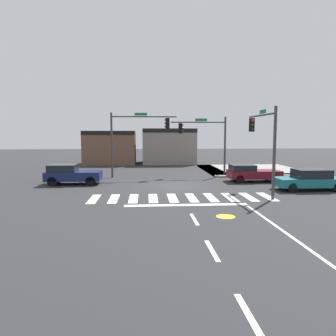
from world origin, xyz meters
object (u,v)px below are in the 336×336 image
Objects in this scene: traffic_signal_southeast at (263,135)px; car_maroon at (251,173)px; traffic_signal_northeast at (205,135)px; traffic_signal_northwest at (137,132)px; car_navy at (71,174)px; car_teal at (310,180)px.

traffic_signal_southeast reaches higher than car_maroon.
traffic_signal_northeast is 0.93× the size of traffic_signal_northwest.
traffic_signal_northeast is 9.66m from traffic_signal_southeast.
car_maroon is (1.04, 5.28, -3.10)m from traffic_signal_southeast.
traffic_signal_northeast is 6.01m from car_maroon.
traffic_signal_northeast is at bearing 126.91° from car_maroon.
traffic_signal_northeast is 1.31× the size of car_maroon.
traffic_signal_northwest is 1.42× the size of car_navy.
traffic_signal_southeast is 1.32× the size of car_maroon.
traffic_signal_northwest reaches higher than car_teal.
traffic_signal_southeast is 14.50m from car_navy.
traffic_signal_northwest reaches higher than car_maroon.
car_teal reaches higher than car_maroon.
traffic_signal_southeast reaches higher than car_teal.
traffic_signal_northwest is at bearing 43.99° from traffic_signal_southeast.
traffic_signal_southeast is 1.33× the size of car_navy.
traffic_signal_northwest is 7.04m from car_navy.
car_navy is (-4.97, -3.77, -3.27)m from traffic_signal_northwest.
car_maroon is (14.36, 0.41, -0.08)m from car_navy.
car_teal is (3.76, 1.05, -3.07)m from traffic_signal_southeast.
traffic_signal_southeast is 4.97m from car_teal.
traffic_signal_northeast reaches higher than car_maroon.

